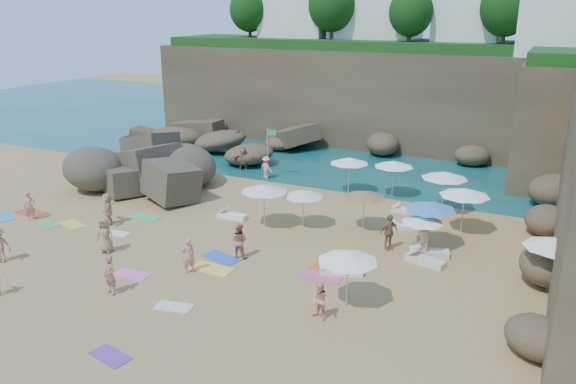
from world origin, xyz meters
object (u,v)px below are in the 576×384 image
at_px(rock_outcrop, 152,187).
at_px(parasol_2, 394,164).
at_px(parasol_0, 349,161).
at_px(person_stand_4, 424,238).
at_px(person_stand_0, 29,206).
at_px(person_stand_2, 266,168).
at_px(flag_pole, 269,146).
at_px(parasol_1, 445,175).
at_px(person_stand_1, 239,241).
at_px(person_stand_3, 389,232).
at_px(person_stand_6, 188,255).
at_px(lounger_0, 232,216).
at_px(person_stand_5, 243,158).

height_order(rock_outcrop, parasol_2, parasol_2).
distance_m(parasol_0, person_stand_4, 10.00).
relative_size(person_stand_0, person_stand_2, 1.03).
height_order(person_stand_2, person_stand_4, person_stand_4).
distance_m(flag_pole, person_stand_4, 15.39).
height_order(parasol_1, person_stand_1, parasol_1).
relative_size(parasol_0, person_stand_1, 1.43).
bearing_deg(person_stand_3, parasol_1, 24.22).
bearing_deg(person_stand_6, parasol_1, -175.54).
height_order(lounger_0, person_stand_2, person_stand_2).
bearing_deg(person_stand_4, lounger_0, -130.12).
bearing_deg(rock_outcrop, person_stand_5, 60.86).
relative_size(parasol_0, person_stand_2, 1.55).
bearing_deg(parasol_2, rock_outcrop, -161.60).
distance_m(parasol_2, person_stand_3, 8.44).
bearing_deg(flag_pole, person_stand_1, -68.43).
relative_size(person_stand_2, person_stand_5, 0.90).
height_order(parasol_0, person_stand_0, parasol_0).
relative_size(rock_outcrop, parasol_2, 3.06).
height_order(flag_pole, person_stand_0, flag_pole).
bearing_deg(parasol_0, parasol_2, 11.27).
xyz_separation_m(rock_outcrop, parasol_2, (14.99, 4.99, 2.13)).
relative_size(parasol_2, person_stand_3, 1.36).
xyz_separation_m(person_stand_3, person_stand_6, (-7.33, -6.38, -0.08)).
distance_m(parasol_0, parasol_2, 2.78).
xyz_separation_m(lounger_0, person_stand_4, (10.85, -0.28, 0.75)).
distance_m(lounger_0, person_stand_3, 9.18).
distance_m(parasol_0, parasol_1, 6.25).
relative_size(rock_outcrop, person_stand_5, 4.20).
distance_m(flag_pole, person_stand_5, 2.97).
relative_size(lounger_0, person_stand_3, 0.95).
distance_m(lounger_0, person_stand_0, 11.26).
height_order(person_stand_0, person_stand_3, person_stand_3).
height_order(person_stand_1, person_stand_3, person_stand_3).
distance_m(parasol_1, person_stand_3, 6.68).
relative_size(parasol_0, person_stand_3, 1.37).
xyz_separation_m(parasol_2, person_stand_5, (-11.54, 1.20, -1.24)).
height_order(parasol_0, person_stand_2, parasol_0).
relative_size(person_stand_1, person_stand_6, 1.05).
distance_m(parasol_1, person_stand_2, 12.57).
xyz_separation_m(parasol_1, parasol_2, (-3.41, 1.68, -0.15)).
xyz_separation_m(parasol_2, lounger_0, (-7.06, -7.74, -1.99)).
relative_size(person_stand_0, person_stand_5, 0.92).
bearing_deg(rock_outcrop, parasol_0, 19.92).
height_order(person_stand_2, person_stand_3, person_stand_3).
relative_size(rock_outcrop, person_stand_1, 4.34).
distance_m(person_stand_1, person_stand_5, 15.29).
bearing_deg(parasol_2, flag_pole, 177.09).
xyz_separation_m(rock_outcrop, person_stand_4, (18.78, -3.03, 0.88)).
bearing_deg(person_stand_3, person_stand_5, 91.75).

